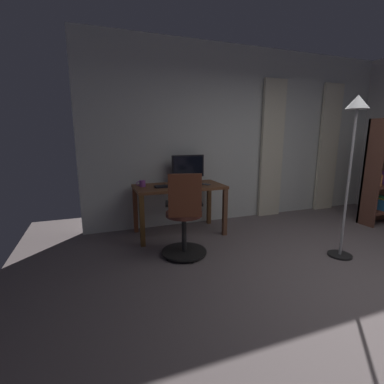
{
  "coord_description": "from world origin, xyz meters",
  "views": [
    {
      "loc": [
        2.57,
        1.52,
        1.47
      ],
      "look_at": [
        1.41,
        -1.64,
        0.76
      ],
      "focal_mm": 25.66,
      "sensor_mm": 36.0,
      "label": 1
    }
  ],
  "objects": [
    {
      "name": "floor_lamp",
      "position": [
        -0.22,
        -0.8,
        1.43
      ],
      "size": [
        0.28,
        0.28,
        1.89
      ],
      "color": "black",
      "rests_on": "ground"
    },
    {
      "name": "desk",
      "position": [
        1.39,
        -2.24,
        0.63
      ],
      "size": [
        1.29,
        0.66,
        0.74
      ],
      "color": "brown",
      "rests_on": "ground"
    },
    {
      "name": "computer_monitor",
      "position": [
        1.18,
        -2.45,
        0.97
      ],
      "size": [
        0.51,
        0.18,
        0.42
      ],
      "color": "black",
      "rests_on": "desk"
    },
    {
      "name": "computer_keyboard",
      "position": [
        1.59,
        -2.17,
        0.75
      ],
      "size": [
        0.36,
        0.14,
        0.02
      ],
      "primitive_type": "cube",
      "color": "black",
      "rests_on": "desk"
    },
    {
      "name": "back_room_partition",
      "position": [
        0.0,
        -2.72,
        1.44
      ],
      "size": [
        5.54,
        0.1,
        2.88
      ],
      "primitive_type": "cube",
      "color": "silver",
      "rests_on": "ground"
    },
    {
      "name": "office_chair",
      "position": [
        1.58,
        -1.44,
        0.48
      ],
      "size": [
        0.56,
        0.56,
        1.04
      ],
      "rotation": [
        0.0,
        0.0,
        2.88
      ],
      "color": "black",
      "rests_on": "ground"
    },
    {
      "name": "curtain_right_panel",
      "position": [
        -0.45,
        -2.61,
        1.2
      ],
      "size": [
        0.43,
        0.06,
        2.39
      ],
      "primitive_type": "cube",
      "color": "beige",
      "rests_on": "ground"
    },
    {
      "name": "curtain_left_panel",
      "position": [
        -1.75,
        -2.61,
        1.2
      ],
      "size": [
        0.43,
        0.06,
        2.39
      ],
      "primitive_type": "cube",
      "color": "beige",
      "rests_on": "ground"
    },
    {
      "name": "mug_tea",
      "position": [
        1.92,
        -2.32,
        0.78
      ],
      "size": [
        0.13,
        0.09,
        0.09
      ],
      "color": "purple",
      "rests_on": "desk"
    },
    {
      "name": "cell_phone_by_monitor",
      "position": [
        1.01,
        -2.16,
        0.74
      ],
      "size": [
        0.13,
        0.16,
        0.01
      ],
      "primitive_type": "cube",
      "rotation": [
        0.0,
        0.0,
        0.5
      ],
      "color": "#333338",
      "rests_on": "desk"
    }
  ]
}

